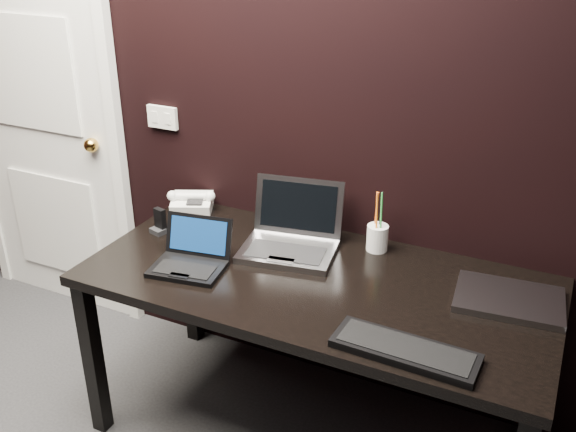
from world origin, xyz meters
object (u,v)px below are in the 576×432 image
at_px(silver_laptop, 291,239).
at_px(mobile_phone, 160,224).
at_px(closed_laptop, 509,299).
at_px(door, 40,114).
at_px(desk, 315,295).
at_px(desk_phone, 192,203).
at_px(ext_keyboard, 405,350).
at_px(pen_cup, 377,237).
at_px(netbook, 191,259).

bearing_deg(silver_laptop, mobile_phone, -169.43).
bearing_deg(closed_laptop, door, 173.97).
xyz_separation_m(closed_laptop, mobile_phone, (-1.39, -0.08, 0.03)).
height_order(desk, mobile_phone, mobile_phone).
bearing_deg(door, silver_laptop, -8.45).
bearing_deg(door, desk_phone, -4.96).
height_order(ext_keyboard, mobile_phone, mobile_phone).
height_order(ext_keyboard, closed_laptop, ext_keyboard).
xyz_separation_m(door, ext_keyboard, (2.07, -0.67, -0.29)).
relative_size(desk_phone, mobile_phone, 2.14).
xyz_separation_m(desk_phone, mobile_phone, (0.00, -0.24, 0.00)).
xyz_separation_m(ext_keyboard, pen_cup, (-0.29, 0.60, 0.04)).
bearing_deg(door, ext_keyboard, -17.99).
relative_size(door, desk_phone, 9.45).
height_order(door, silver_laptop, door).
bearing_deg(ext_keyboard, desk, 144.76).
xyz_separation_m(desk, mobile_phone, (-0.73, 0.05, 0.12)).
distance_m(silver_laptop, pen_cup, 0.34).
height_order(silver_laptop, pen_cup, silver_laptop).
height_order(door, netbook, door).
relative_size(mobile_phone, pen_cup, 0.43).
height_order(desk, pen_cup, pen_cup).
relative_size(netbook, mobile_phone, 2.81).
distance_m(desk, silver_laptop, 0.27).
bearing_deg(ext_keyboard, closed_laptop, 60.81).
height_order(desk, ext_keyboard, ext_keyboard).
height_order(netbook, silver_laptop, silver_laptop).
relative_size(desk, desk_phone, 7.51).
relative_size(ext_keyboard, desk_phone, 1.96).
xyz_separation_m(desk, closed_laptop, (0.66, 0.13, 0.09)).
bearing_deg(ext_keyboard, desk_phone, 152.74).
xyz_separation_m(ext_keyboard, mobile_phone, (-1.15, 0.35, 0.03)).
height_order(netbook, mobile_phone, netbook).
relative_size(netbook, silver_laptop, 0.72).
bearing_deg(netbook, closed_laptop, 13.41).
bearing_deg(desk, closed_laptop, 11.29).
height_order(desk_phone, mobile_phone, mobile_phone).
bearing_deg(netbook, desk, 16.43).
height_order(ext_keyboard, desk_phone, desk_phone).
bearing_deg(mobile_phone, pen_cup, 15.98).
distance_m(door, desk_phone, 0.96).
distance_m(silver_laptop, closed_laptop, 0.84).
bearing_deg(desk_phone, closed_laptop, -6.73).
distance_m(door, silver_laptop, 1.51).
bearing_deg(desk_phone, silver_laptop, -14.11).
xyz_separation_m(silver_laptop, pen_cup, (0.31, 0.14, 0.01)).
bearing_deg(mobile_phone, desk_phone, 90.18).
xyz_separation_m(desk, netbook, (-0.45, -0.13, 0.11)).
distance_m(door, ext_keyboard, 2.19).
xyz_separation_m(netbook, pen_cup, (0.58, 0.43, 0.02)).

